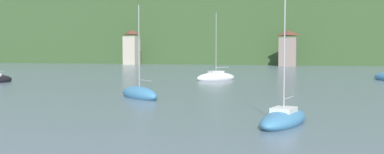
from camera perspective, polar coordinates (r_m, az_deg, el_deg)
wooded_hillside at (r=138.45m, az=8.03°, el=5.84°), size 352.00×55.86×42.89m
shore_building_west at (r=109.25m, az=-8.01°, el=3.85°), size 3.46×3.62×8.73m
shore_building_westcentral at (r=98.75m, az=12.59°, el=3.67°), size 3.95×3.39×7.99m
sailboat_near_2 at (r=18.44m, az=12.05°, el=-5.50°), size 2.29×4.38×5.97m
sailboat_far_4 at (r=46.85m, az=3.20°, el=-0.05°), size 4.22×4.61×7.65m
sailboat_mid_6 at (r=28.77m, az=-7.00°, el=-2.27°), size 4.23×3.76×6.42m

